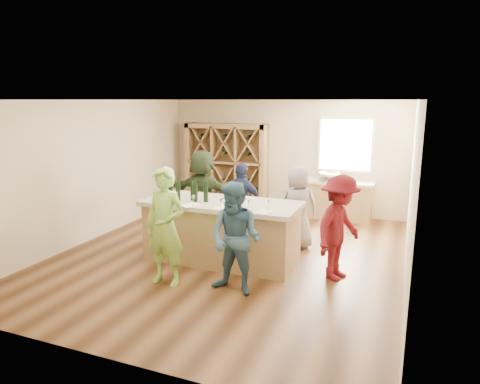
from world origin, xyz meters
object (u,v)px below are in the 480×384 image
at_px(person_near_left, 165,227).
at_px(person_far_mid, 242,203).
at_px(person_server, 339,228).
at_px(wine_bottle_b, 178,192).
at_px(wine_rack, 226,166).
at_px(person_near_right, 236,239).
at_px(wine_bottle_e, 206,192).
at_px(wine_bottle_c, 192,193).
at_px(wine_bottle_d, 195,192).
at_px(sink, 329,176).
at_px(wine_bottle_a, 171,190).
at_px(person_far_right, 297,208).
at_px(person_far_left, 203,194).
at_px(tasting_counter_base, 222,234).

distance_m(person_near_left, person_far_mid, 2.36).
bearing_deg(person_server, wine_bottle_b, 114.97).
height_order(wine_rack, person_near_right, wine_rack).
bearing_deg(wine_bottle_e, wine_bottle_c, 177.61).
bearing_deg(wine_bottle_d, person_near_left, -89.94).
height_order(wine_rack, sink, wine_rack).
height_order(wine_bottle_e, person_near_left, person_near_left).
relative_size(wine_bottle_a, person_near_left, 0.18).
height_order(sink, person_far_right, person_far_right).
bearing_deg(person_far_mid, wine_rack, -50.49).
relative_size(wine_bottle_b, wine_bottle_c, 1.21).
distance_m(wine_bottle_e, person_near_right, 1.42).
bearing_deg(person_near_left, wine_bottle_d, 92.51).
height_order(person_near_left, person_server, person_near_left).
height_order(sink, person_far_left, person_far_left).
relative_size(wine_bottle_d, wine_bottle_e, 1.00).
bearing_deg(person_far_mid, wine_bottle_e, 92.08).
height_order(wine_bottle_e, person_far_mid, person_far_mid).
xyz_separation_m(tasting_counter_base, person_near_right, (0.71, -1.09, 0.33)).
bearing_deg(wine_bottle_e, sink, 68.07).
relative_size(tasting_counter_base, wine_bottle_c, 9.75).
distance_m(wine_bottle_a, person_far_mid, 1.64).
distance_m(person_near_right, person_far_left, 2.76).
height_order(wine_rack, person_far_right, wine_rack).
distance_m(tasting_counter_base, person_server, 2.06).
relative_size(sink, person_far_left, 0.30).
height_order(wine_bottle_d, person_near_left, person_near_left).
distance_m(sink, person_far_right, 2.41).
bearing_deg(wine_rack, wine_bottle_c, -75.48).
distance_m(tasting_counter_base, wine_bottle_d, 0.87).
relative_size(tasting_counter_base, person_near_left, 1.43).
bearing_deg(wine_bottle_b, sink, 62.59).
xyz_separation_m(sink, person_far_mid, (-1.30, -2.38, -0.22)).
distance_m(wine_rack, person_far_right, 3.55).
bearing_deg(person_far_right, wine_bottle_a, 7.14).
bearing_deg(wine_bottle_c, wine_bottle_b, -151.13).
distance_m(wine_bottle_c, wine_bottle_e, 0.27).
xyz_separation_m(wine_rack, person_near_left, (1.06, -4.79, -0.19)).
distance_m(wine_bottle_a, wine_bottle_b, 0.17).
bearing_deg(wine_bottle_a, person_far_left, 91.67).
height_order(sink, wine_bottle_e, wine_bottle_e).
bearing_deg(tasting_counter_base, person_near_left, -108.90).
xyz_separation_m(wine_bottle_e, person_far_mid, (0.17, 1.27, -0.45)).
relative_size(wine_bottle_c, person_near_left, 0.15).
bearing_deg(sink, tasting_counter_base, -109.29).
height_order(wine_bottle_a, person_server, person_server).
bearing_deg(wine_bottle_c, wine_bottle_e, -2.39).
height_order(wine_bottle_d, person_server, person_server).
relative_size(wine_bottle_d, person_far_left, 0.18).
distance_m(wine_rack, person_near_left, 4.91).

